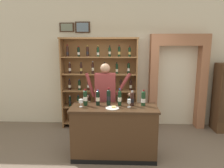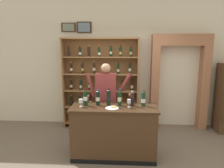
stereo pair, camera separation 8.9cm
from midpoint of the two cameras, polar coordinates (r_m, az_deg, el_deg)
ground_plane at (r=4.33m, az=1.83°, el=-19.00°), size 14.00×14.00×0.02m
back_wall at (r=5.58m, az=2.10°, el=6.71°), size 12.00×0.19×3.49m
wine_shelf at (r=5.40m, az=-3.89°, el=0.70°), size 1.93×0.36×2.30m
archway_doorway at (r=5.67m, az=16.62°, el=2.08°), size 1.42×0.45×2.38m
tasting_counter at (r=4.11m, az=-0.08°, el=-12.83°), size 1.61×0.62×0.99m
shopkeeper at (r=4.54m, az=-2.33°, el=-2.72°), size 1.00×0.22×1.74m
tasting_bottle_grappa at (r=4.02m, az=-7.84°, el=-3.61°), size 0.08×0.08×0.31m
tasting_bottle_super_tuscan at (r=4.01m, az=-4.48°, el=-3.72°), size 0.07×0.07×0.30m
tasting_bottle_rosso at (r=3.99m, az=-1.56°, el=-3.52°), size 0.08×0.08×0.34m
tasting_bottle_riserva at (r=3.98m, az=1.44°, el=-3.71°), size 0.07×0.07×0.33m
tasting_bottle_bianco at (r=3.99m, az=4.82°, el=-3.92°), size 0.07×0.07×0.29m
tasting_bottle_vin_santo at (r=4.01m, az=7.83°, el=-3.81°), size 0.08×0.08×0.30m
wine_glass_center at (r=3.96m, az=-9.05°, el=-4.64°), size 0.07×0.07×0.15m
wine_glass_right at (r=3.89m, az=3.97°, el=-4.77°), size 0.07×0.07×0.15m
cheese_plate at (r=3.84m, az=-0.52°, el=-6.46°), size 0.24×0.24×0.04m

